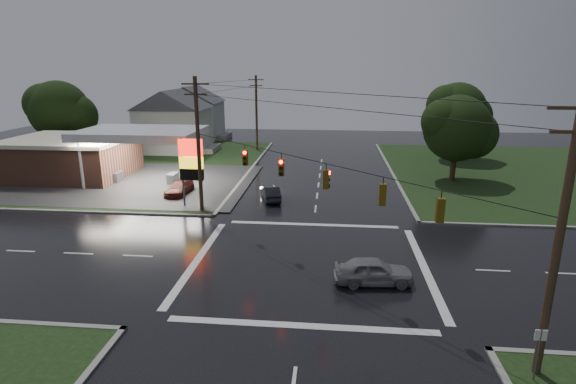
# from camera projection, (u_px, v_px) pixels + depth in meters

# --- Properties ---
(ground) EXTENTS (120.00, 120.00, 0.00)m
(ground) POSITION_uv_depth(u_px,v_px,m) (309.00, 263.00, 27.77)
(ground) COLOR black
(ground) RESTS_ON ground
(grass_nw) EXTENTS (36.00, 36.00, 0.08)m
(grass_nw) POSITION_uv_depth(u_px,v_px,m) (109.00, 165.00, 55.10)
(grass_nw) COLOR black
(grass_nw) RESTS_ON ground
(grass_ne) EXTENTS (36.00, 36.00, 0.08)m
(grass_ne) POSITION_uv_depth(u_px,v_px,m) (553.00, 174.00, 50.23)
(grass_ne) COLOR black
(grass_ne) RESTS_ON ground
(gas_station) EXTENTS (26.20, 18.00, 5.60)m
(gas_station) POSITION_uv_depth(u_px,v_px,m) (81.00, 154.00, 48.35)
(gas_station) COLOR #2D2D2D
(gas_station) RESTS_ON ground
(pylon_sign) EXTENTS (2.00, 0.35, 6.00)m
(pylon_sign) POSITION_uv_depth(u_px,v_px,m) (191.00, 161.00, 37.72)
(pylon_sign) COLOR #59595E
(pylon_sign) RESTS_ON ground
(utility_pole_nw) EXTENTS (2.20, 0.32, 11.00)m
(utility_pole_nw) POSITION_uv_depth(u_px,v_px,m) (198.00, 143.00, 36.21)
(utility_pole_nw) COLOR #382619
(utility_pole_nw) RESTS_ON ground
(utility_pole_se) EXTENTS (2.20, 0.32, 11.00)m
(utility_pole_se) POSITION_uv_depth(u_px,v_px,m) (559.00, 239.00, 16.23)
(utility_pole_se) COLOR #382619
(utility_pole_se) RESTS_ON ground
(utility_pole_n) EXTENTS (2.20, 0.32, 10.50)m
(utility_pole_n) POSITION_uv_depth(u_px,v_px,m) (256.00, 112.00, 63.58)
(utility_pole_n) COLOR #382619
(utility_pole_n) RESTS_ON ground
(traffic_signals) EXTENTS (26.87, 26.87, 1.47)m
(traffic_signals) POSITION_uv_depth(u_px,v_px,m) (310.00, 160.00, 25.99)
(traffic_signals) COLOR black
(traffic_signals) RESTS_ON ground
(house_near) EXTENTS (11.05, 8.48, 8.60)m
(house_near) POSITION_uv_depth(u_px,v_px,m) (174.00, 120.00, 63.02)
(house_near) COLOR silver
(house_near) RESTS_ON ground
(house_far) EXTENTS (11.05, 8.48, 8.60)m
(house_far) POSITION_uv_depth(u_px,v_px,m) (193.00, 112.00, 74.61)
(house_far) COLOR silver
(house_far) RESTS_ON ground
(tree_nw_behind) EXTENTS (8.93, 7.60, 10.00)m
(tree_nw_behind) POSITION_uv_depth(u_px,v_px,m) (60.00, 111.00, 57.99)
(tree_nw_behind) COLOR black
(tree_nw_behind) RESTS_ON ground
(tree_ne_near) EXTENTS (7.99, 6.80, 8.98)m
(tree_ne_near) POSITION_uv_depth(u_px,v_px,m) (458.00, 129.00, 46.01)
(tree_ne_near) COLOR black
(tree_ne_near) RESTS_ON ground
(tree_ne_far) EXTENTS (8.46, 7.20, 9.80)m
(tree_ne_far) POSITION_uv_depth(u_px,v_px,m) (458.00, 111.00, 57.05)
(tree_ne_far) COLOR black
(tree_ne_far) RESTS_ON ground
(car_north) EXTENTS (2.38, 4.21, 1.31)m
(car_north) POSITION_uv_depth(u_px,v_px,m) (271.00, 193.00, 40.60)
(car_north) COLOR black
(car_north) RESTS_ON ground
(car_crossing) EXTENTS (4.52, 2.13, 1.49)m
(car_crossing) POSITION_uv_depth(u_px,v_px,m) (374.00, 271.00, 24.97)
(car_crossing) COLOR gray
(car_crossing) RESTS_ON ground
(car_pump) EXTENTS (2.04, 4.37, 1.24)m
(car_pump) POSITION_uv_depth(u_px,v_px,m) (179.00, 188.00, 42.42)
(car_pump) COLOR #5F2015
(car_pump) RESTS_ON ground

